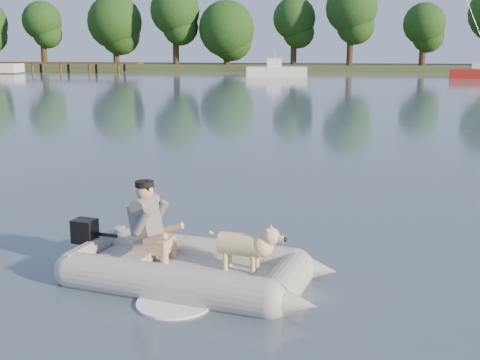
% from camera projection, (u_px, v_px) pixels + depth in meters
% --- Properties ---
extents(water, '(160.00, 160.00, 0.00)m').
position_uv_depth(water, '(198.00, 270.00, 7.23)').
color(water, slate).
rests_on(water, ground).
extents(shore_bank, '(160.00, 12.00, 0.70)m').
position_uv_depth(shore_bank, '(315.00, 68.00, 67.06)').
color(shore_bank, '#47512D').
rests_on(shore_bank, water).
extents(dock, '(18.00, 2.00, 1.04)m').
position_uv_depth(dock, '(55.00, 67.00, 60.98)').
color(dock, '#4C331E').
rests_on(dock, water).
extents(treeline, '(84.66, 7.35, 9.27)m').
position_uv_depth(treeline, '(370.00, 20.00, 64.25)').
color(treeline, '#332316').
rests_on(treeline, shore_bank).
extents(dinghy, '(4.70, 3.81, 1.21)m').
position_uv_depth(dinghy, '(193.00, 239.00, 6.77)').
color(dinghy, gray).
rests_on(dinghy, water).
extents(man, '(0.73, 0.66, 0.93)m').
position_uv_depth(man, '(147.00, 219.00, 6.98)').
color(man, slate).
rests_on(man, dinghy).
extents(dog, '(0.85, 0.45, 0.54)m').
position_uv_depth(dog, '(241.00, 249.00, 6.63)').
color(dog, tan).
rests_on(dog, dinghy).
extents(outboard_motor, '(0.40, 0.32, 0.68)m').
position_uv_depth(outboard_motor, '(86.00, 245.00, 7.30)').
color(outboard_motor, black).
rests_on(outboard_motor, dinghy).
extents(motorboat, '(5.66, 2.66, 2.32)m').
position_uv_depth(motorboat, '(277.00, 64.00, 52.74)').
color(motorboat, white).
rests_on(motorboat, water).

